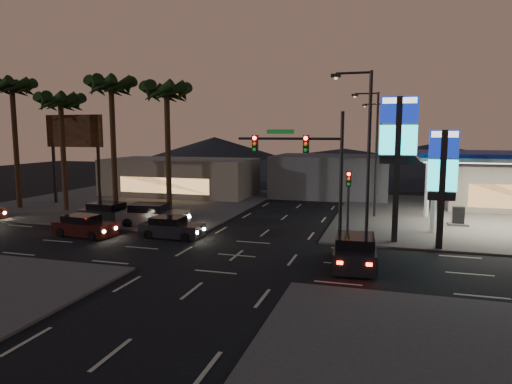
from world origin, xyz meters
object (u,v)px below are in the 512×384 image
(gas_station, at_px, (508,158))
(pylon_sign_tall, at_px, (398,140))
(pylon_sign_short, at_px, (443,171))
(car_lane_b_front, at_px, (153,216))
(traffic_signal_mast, at_px, (310,161))
(car_lane_a_mid, at_px, (84,226))
(car_lane_a_front, at_px, (171,228))
(car_lane_b_mid, at_px, (109,214))
(suv_station, at_px, (355,251))

(gas_station, bearing_deg, pylon_sign_tall, -139.09)
(pylon_sign_short, relative_size, car_lane_b_front, 1.32)
(traffic_signal_mast, bearing_deg, pylon_sign_short, 19.13)
(pylon_sign_short, height_order, car_lane_a_mid, pylon_sign_short)
(gas_station, relative_size, traffic_signal_mast, 1.53)
(gas_station, relative_size, car_lane_a_front, 2.90)
(pylon_sign_short, bearing_deg, car_lane_b_front, 175.99)
(car_lane_a_front, bearing_deg, pylon_sign_short, 5.11)
(gas_station, relative_size, pylon_sign_tall, 1.36)
(pylon_sign_tall, relative_size, car_lane_b_front, 1.70)
(car_lane_a_front, relative_size, car_lane_a_mid, 0.96)
(pylon_sign_short, bearing_deg, pylon_sign_tall, 158.20)
(gas_station, bearing_deg, car_lane_b_mid, -167.84)
(car_lane_a_mid, xyz_separation_m, suv_station, (17.84, -1.90, 0.12))
(traffic_signal_mast, relative_size, suv_station, 1.58)
(car_lane_b_mid, bearing_deg, car_lane_a_mid, -78.17)
(car_lane_a_mid, xyz_separation_m, car_lane_b_front, (2.83, 4.07, 0.13))
(pylon_sign_tall, xyz_separation_m, pylon_sign_short, (2.50, -1.00, -1.74))
(car_lane_a_front, height_order, car_lane_b_mid, car_lane_b_mid)
(traffic_signal_mast, relative_size, car_lane_b_front, 1.51)
(suv_station, bearing_deg, pylon_sign_short, 45.68)
(traffic_signal_mast, bearing_deg, car_lane_b_mid, 166.15)
(pylon_sign_short, bearing_deg, gas_station, 56.31)
(car_lane_a_front, height_order, car_lane_b_front, car_lane_b_front)
(traffic_signal_mast, bearing_deg, gas_station, 39.28)
(traffic_signal_mast, height_order, car_lane_b_front, traffic_signal_mast)
(suv_station, bearing_deg, gas_station, 51.89)
(gas_station, bearing_deg, pylon_sign_short, -123.69)
(car_lane_a_mid, bearing_deg, traffic_signal_mast, 0.73)
(pylon_sign_short, xyz_separation_m, car_lane_a_front, (-16.56, -1.48, -4.02))
(traffic_signal_mast, bearing_deg, suv_station, -37.26)
(pylon_sign_tall, bearing_deg, pylon_sign_short, -21.80)
(car_lane_a_front, bearing_deg, traffic_signal_mast, -6.31)
(traffic_signal_mast, distance_m, car_lane_b_mid, 17.04)
(gas_station, xyz_separation_m, car_lane_b_front, (-24.51, -6.13, -4.30))
(pylon_sign_tall, relative_size, car_lane_b_mid, 1.83)
(pylon_sign_tall, relative_size, pylon_sign_short, 1.29)
(car_lane_a_mid, distance_m, suv_station, 17.94)
(suv_station, bearing_deg, car_lane_a_mid, 173.93)
(traffic_signal_mast, xyz_separation_m, suv_station, (2.75, -2.09, -4.46))
(car_lane_a_front, distance_m, car_lane_a_mid, 5.90)
(pylon_sign_tall, height_order, car_lane_b_front, pylon_sign_tall)
(car_lane_a_front, height_order, suv_station, suv_station)
(pylon_sign_tall, distance_m, car_lane_a_front, 15.40)
(pylon_sign_tall, relative_size, traffic_signal_mast, 1.12)
(car_lane_b_front, bearing_deg, gas_station, 14.05)
(pylon_sign_short, distance_m, car_lane_a_mid, 22.85)
(pylon_sign_short, distance_m, car_lane_a_front, 17.11)
(car_lane_a_front, xyz_separation_m, car_lane_a_mid, (-5.77, -1.22, 0.01))
(pylon_sign_tall, distance_m, car_lane_a_mid, 20.98)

